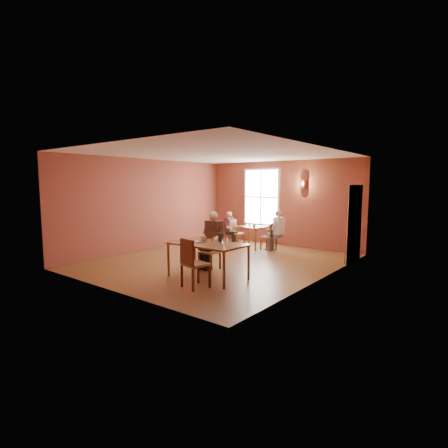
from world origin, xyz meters
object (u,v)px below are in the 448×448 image
Objects in this scene: main_table at (208,261)px; chair_empty at (196,263)px; chair_diner_white at (269,236)px; diner_maroon at (236,229)px; diner_white at (269,231)px; chair_diner_main at (209,251)px; diner_main at (209,242)px; chair_diner_maroon at (237,233)px; second_table at (252,237)px.

main_table is 1.66× the size of chair_empty.
diner_maroon reaches higher than chair_diner_white.
diner_maroon is at bearing 90.00° from diner_white.
diner_maroon is (-1.51, 3.23, 0.10)m from chair_diner_main.
chair_diner_main is 0.82× the size of diner_maroon.
chair_diner_white is (-0.18, 3.26, -0.25)m from diner_main.
diner_maroon is (-2.30, 4.61, 0.05)m from chair_empty.
diner_main is 3.28m from chair_diner_white.
chair_diner_main reaches higher than chair_diner_maroon.
diner_white is 1.40× the size of chair_diner_maroon.
chair_diner_maroon reaches higher than second_table.
chair_diner_white reaches higher than second_table.
diner_main is 1.34× the size of chair_empty.
second_table is 0.73m from diner_white.
diner_main is at bearing 128.88° from main_table.
main_table is 3.94m from chair_diner_white.
main_table is 0.82m from chair_diner_main.
chair_diner_main is 3.24m from chair_diner_white.
diner_main reaches higher than second_table.
diner_main is 3.59m from chair_diner_maroon.
chair_diner_main reaches higher than main_table.
chair_diner_main is at bearing -177.30° from diner_white.
second_table is at bearing 90.00° from diner_white.
chair_empty is 5.15m from diner_maroon.
chair_diner_white is (0.65, 0.00, 0.09)m from second_table.
diner_white is (0.68, 0.00, 0.27)m from second_table.
main_table is 1.51× the size of diner_maroon.
diner_main reaches higher than chair_diner_white.
chair_diner_white and chair_diner_maroon have the same top height.
diner_white is at bearing -90.00° from chair_diner_white.
chair_diner_maroon is at bearing 180.00° from second_table.
diner_white reaches higher than second_table.
diner_white is at bearing 114.72° from chair_empty.
chair_diner_main reaches higher than second_table.
chair_diner_white is at bearing 115.08° from chair_empty.
diner_main reaches higher than diner_white.
chair_empty is at bearing -168.07° from chair_diner_white.
chair_diner_main is 1.04× the size of chair_diner_white.
diner_main is at bearing -75.68° from second_table.
chair_diner_white is 1.34m from diner_maroon.
chair_diner_maroon is (-1.30, 0.00, 0.00)m from chair_diner_white.
chair_diner_main is 0.91× the size of chair_empty.
diner_white is at bearing 0.00° from second_table.
diner_main is at bearing 24.89° from diner_maroon.
chair_empty is at bearing -68.16° from main_table.
chair_empty reaches higher than second_table.
diner_white is at bearing -87.32° from diner_main.
diner_maroon is (-2.01, 3.88, 0.17)m from main_table.
main_table is at bearing 27.06° from chair_diner_maroon.
second_table is 0.66m from chair_diner_white.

